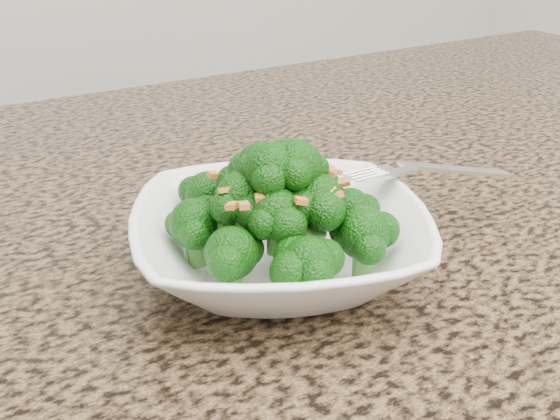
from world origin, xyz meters
TOP-DOWN VIEW (x-y plane):
  - granite_counter at (0.00, 0.30)m, footprint 1.64×1.04m
  - bowl at (-0.11, 0.27)m, footprint 0.27×0.27m
  - broccoli_pile at (-0.11, 0.27)m, footprint 0.18×0.18m
  - garlic_topping at (-0.11, 0.27)m, footprint 0.11×0.11m
  - fork at (0.00, 0.27)m, footprint 0.17×0.06m

SIDE VIEW (x-z plane):
  - granite_counter at x=0.00m, z-range 0.87..0.90m
  - bowl at x=-0.11m, z-range 0.90..0.95m
  - fork at x=0.00m, z-range 0.95..0.96m
  - broccoli_pile at x=-0.11m, z-range 0.95..1.02m
  - garlic_topping at x=-0.11m, z-range 1.02..1.02m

